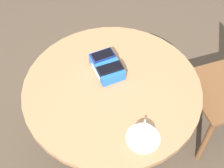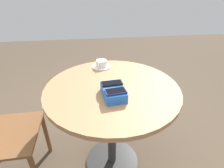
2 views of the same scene
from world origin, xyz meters
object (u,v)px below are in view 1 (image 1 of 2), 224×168
round_table (112,104)px  phone_box (107,67)px  saucer (143,138)px  phone_navy (103,55)px  coffee_cup (144,134)px  phone_black (110,68)px

round_table → phone_box: size_ratio=4.37×
saucer → phone_box: bearing=-175.1°
phone_navy → phone_box: bearing=8.8°
saucer → coffee_cup: bearing=154.5°
phone_box → phone_black: phone_black is taller
round_table → coffee_cup: size_ratio=7.76×
coffee_cup → phone_black: bearing=-174.7°
phone_box → phone_black: size_ratio=1.52×
round_table → phone_navy: phone_navy is taller
phone_black → coffee_cup: phone_black is taller
phone_box → phone_navy: (-0.05, -0.01, 0.04)m
phone_navy → coffee_cup: bearing=5.5°
phone_navy → saucer: 0.49m
round_table → phone_box: bearing=176.6°
round_table → phone_black: bearing=171.6°
round_table → phone_black: phone_black is taller
phone_black → coffee_cup: (0.39, 0.04, -0.03)m
round_table → phone_navy: 0.28m
phone_black → saucer: size_ratio=0.88×
phone_navy → phone_black: size_ratio=0.94×
phone_box → saucer: bearing=4.9°
round_table → phone_navy: size_ratio=7.03×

